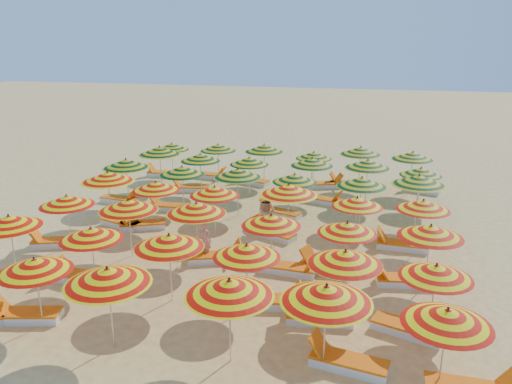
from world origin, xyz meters
TOP-DOWN VIEW (x-y plane):
  - ground at (0.00, 0.00)m, footprint 120.00×120.00m
  - umbrella_1 at (-3.66, -7.04)m, footprint 2.23×2.23m
  - umbrella_2 at (-1.43, -7.43)m, footprint 2.04×2.04m
  - umbrella_3 at (1.39, -7.25)m, footprint 2.27×2.27m
  - umbrella_4 at (3.45, -7.03)m, footprint 2.41×2.41m
  - umbrella_5 at (5.86, -7.06)m, footprint 2.19×2.19m
  - umbrella_6 at (-6.21, -4.84)m, footprint 2.36×2.36m
  - umbrella_7 at (-3.48, -4.85)m, footprint 2.36×2.36m
  - umbrella_8 at (-1.00, -5.03)m, footprint 2.39×2.39m
  - umbrella_9 at (1.13, -4.90)m, footprint 2.24×2.24m
  - umbrella_10 at (3.67, -4.88)m, footprint 2.20×2.20m
  - umbrella_11 at (5.83, -4.88)m, footprint 1.94×1.94m
  - umbrella_12 at (-5.91, -2.43)m, footprint 2.29×2.29m
  - umbrella_13 at (-3.51, -2.57)m, footprint 2.46×2.46m
  - umbrella_14 at (-1.24, -2.34)m, footprint 2.30×2.30m
  - umbrella_15 at (1.27, -2.59)m, footprint 2.34×2.34m
  - umbrella_16 at (3.54, -2.47)m, footprint 2.24×2.24m
  - umbrella_17 at (5.88, -2.42)m, footprint 2.04×2.04m
  - umbrella_18 at (-5.78, 0.05)m, footprint 2.66×2.66m
  - umbrella_19 at (-3.78, 0.05)m, footprint 2.17×2.17m
  - umbrella_20 at (-1.41, -0.07)m, footprint 2.00×2.00m
  - umbrella_21 at (1.29, 0.10)m, footprint 2.65×2.65m
  - umbrella_22 at (3.68, 0.13)m, footprint 2.09×2.09m
  - umbrella_23 at (5.84, 0.21)m, footprint 2.21×2.21m
  - umbrella_24 at (-6.23, 2.31)m, footprint 2.17×2.17m
  - umbrella_25 at (-3.61, 2.22)m, footprint 2.11×2.11m
  - umbrella_26 at (-1.20, 2.19)m, footprint 2.47×2.47m
  - umbrella_27 at (1.08, 2.52)m, footprint 2.30×2.30m
  - umbrella_28 at (3.72, 2.16)m, footprint 2.03×2.03m
  - umbrella_29 at (5.81, 2.57)m, footprint 2.05×2.05m
  - umbrella_30 at (-5.89, 4.97)m, footprint 2.19×2.19m
  - umbrella_31 at (-3.79, 4.83)m, footprint 1.92×1.92m
  - umbrella_32 at (-1.44, 4.88)m, footprint 2.35×2.35m
  - umbrella_33 at (1.43, 4.92)m, footprint 2.17×2.17m
  - umbrella_34 at (3.84, 4.90)m, footprint 2.26×2.26m
  - umbrella_35 at (6.04, 4.96)m, footprint 2.12×2.12m
  - umbrella_36 at (-6.21, 7.11)m, footprint 1.89×1.89m
  - umbrella_37 at (-3.73, 7.24)m, footprint 2.10×2.10m
  - umbrella_38 at (-1.27, 7.11)m, footprint 2.48×2.48m
  - umbrella_39 at (1.22, 6.97)m, footprint 2.31×2.31m
  - umbrella_40 at (3.40, 7.44)m, footprint 2.59×2.59m
  - umbrella_41 at (5.79, 7.26)m, footprint 2.55×2.55m
  - lounger_1 at (-4.25, -6.93)m, footprint 1.82×1.00m
  - lounger_2 at (3.95, -6.86)m, footprint 1.80×0.85m
  - lounger_4 at (-4.08, -4.62)m, footprint 1.75×0.63m
  - lounger_5 at (1.72, -4.67)m, footprint 1.81×0.92m
  - lounger_6 at (3.08, -5.13)m, footprint 1.79×0.81m
  - lounger_7 at (5.33, -5.14)m, footprint 1.83×1.08m
  - lounger_8 at (-6.51, -2.48)m, footprint 1.83×1.13m
  - lounger_9 at (-0.64, -2.28)m, footprint 1.82×1.18m
  - lounger_10 at (1.86, -2.54)m, footprint 1.76×0.65m
  - lounger_11 at (2.95, -2.25)m, footprint 1.82×1.20m
  - lounger_12 at (5.28, -2.47)m, footprint 1.80×0.86m
  - lounger_13 at (-5.18, -0.19)m, footprint 1.83×1.07m
  - lounger_14 at (-4.37, -0.18)m, footprint 1.82×1.24m
  - lounger_15 at (0.69, 0.22)m, footprint 1.82×1.22m
  - lounger_16 at (5.25, 0.26)m, footprint 1.75×0.64m
  - lounger_17 at (-6.74, 2.48)m, footprint 1.78×0.75m
  - lounger_18 at (-4.21, 2.11)m, footprint 1.77×0.71m
  - lounger_19 at (0.48, 2.52)m, footprint 1.83×1.07m
  - lounger_20 at (-4.38, 4.95)m, footprint 1.81×0.92m
  - lounger_21 at (2.02, 4.66)m, footprint 1.83×1.04m
  - lounger_22 at (-6.81, 7.13)m, footprint 1.77×0.70m
  - lounger_23 at (-4.23, 7.40)m, footprint 1.77×0.72m
  - lounger_24 at (-1.87, 6.90)m, footprint 1.83×1.09m
  - lounger_25 at (1.82, 7.15)m, footprint 1.83×1.14m
  - lounger_26 at (2.81, 7.57)m, footprint 1.76×0.68m
  - lounger_27 at (6.30, 7.52)m, footprint 1.83×1.07m
  - beachgoer_b at (0.33, 0.82)m, footprint 0.95×0.89m
  - beachgoer_a at (-1.06, -2.15)m, footprint 0.52×0.40m

SIDE VIEW (x-z plane):
  - ground at x=0.00m, z-range 0.00..0.00m
  - lounger_1 at x=-4.25m, z-range -0.19..0.50m
  - lounger_2 at x=3.95m, z-range -0.19..0.50m
  - lounger_4 at x=-4.08m, z-range -0.19..0.50m
  - lounger_5 at x=1.72m, z-range -0.19..0.50m
  - lounger_6 at x=3.08m, z-range -0.19..0.50m
  - lounger_7 at x=5.33m, z-range -0.19..0.50m
  - lounger_8 at x=-6.51m, z-range -0.19..0.50m
  - lounger_9 at x=-0.64m, z-range -0.19..0.50m
  - lounger_10 at x=1.86m, z-range -0.19..0.50m
  - lounger_11 at x=2.95m, z-range -0.19..0.50m
  - lounger_12 at x=5.28m, z-range -0.19..0.50m
  - lounger_13 at x=-5.18m, z-range -0.19..0.50m
  - lounger_14 at x=-4.37m, z-range -0.19..0.50m
  - lounger_15 at x=0.69m, z-range -0.19..0.50m
  - lounger_16 at x=5.25m, z-range -0.19..0.50m
  - lounger_17 at x=-6.74m, z-range -0.19..0.50m
  - lounger_18 at x=-4.21m, z-range -0.19..0.50m
  - lounger_19 at x=0.48m, z-range -0.19..0.50m
  - lounger_20 at x=-4.38m, z-range -0.19..0.50m
  - lounger_21 at x=2.02m, z-range -0.19..0.50m
  - lounger_22 at x=-6.81m, z-range -0.19..0.50m
  - lounger_23 at x=-4.23m, z-range -0.19..0.50m
  - lounger_24 at x=-1.87m, z-range -0.19..0.50m
  - lounger_25 at x=1.82m, z-range -0.19..0.50m
  - lounger_26 at x=2.81m, z-range -0.19..0.50m
  - lounger_27 at x=6.30m, z-range -0.19..0.50m
  - beachgoer_a at x=-1.06m, z-range 0.00..1.26m
  - beachgoer_b at x=0.33m, z-range 0.00..1.55m
  - umbrella_22 at x=3.68m, z-range 0.70..2.56m
  - umbrella_39 at x=1.22m, z-range 0.71..2.56m
  - umbrella_35 at x=6.04m, z-range 0.71..2.56m
  - umbrella_16 at x=3.54m, z-range 0.71..2.57m
  - umbrella_11 at x=5.83m, z-range 0.71..2.58m
  - umbrella_36 at x=-6.21m, z-range 0.71..2.58m
  - umbrella_27 at x=1.08m, z-range 0.72..2.61m
  - umbrella_23 at x=5.84m, z-range 0.72..2.62m
  - umbrella_9 at x=1.13m, z-range 0.72..2.62m
  - umbrella_32 at x=-1.44m, z-range 0.72..2.62m
  - umbrella_7 at x=-3.48m, z-range 0.72..2.63m
  - umbrella_1 at x=-3.66m, z-range 0.72..2.63m
  - umbrella_19 at x=-3.78m, z-range 0.72..2.63m
  - umbrella_5 at x=5.86m, z-range 0.73..2.64m
  - umbrella_20 at x=-1.41m, z-range 0.73..2.66m
  - umbrella_37 at x=-3.73m, z-range 0.73..2.66m
  - umbrella_15 at x=1.27m, z-range 0.74..2.67m
  - umbrella_12 at x=-5.91m, z-range 0.74..2.69m
  - umbrella_31 at x=-3.79m, z-range 0.74..2.69m
  - umbrella_17 at x=5.88m, z-range 0.75..2.72m
  - umbrella_25 at x=-3.61m, z-range 0.76..2.75m
  - umbrella_10 at x=3.67m, z-range 0.76..2.76m
  - umbrella_8 at x=-1.00m, z-range 0.77..2.79m
  - umbrella_33 at x=1.43m, z-range 0.77..2.80m
  - umbrella_28 at x=3.72m, z-range 0.77..2.80m
  - umbrella_6 at x=-6.21m, z-range 0.77..2.81m
  - umbrella_13 at x=-3.51m, z-range 0.77..2.81m
  - umbrella_41 at x=5.79m, z-range 0.78..2.83m
  - umbrella_14 at x=-1.24m, z-range 0.78..2.83m
  - umbrella_26 at x=-1.20m, z-range 0.78..2.84m
  - umbrella_38 at x=-1.27m, z-range 0.78..2.84m
  - umbrella_3 at x=1.39m, z-range 0.79..2.88m
  - umbrella_34 at x=3.84m, z-range 0.80..2.90m
  - umbrella_4 at x=3.45m, z-range 0.80..2.90m
  - umbrella_2 at x=-1.43m, z-range 0.80..2.91m
  - umbrella_40 at x=3.40m, z-range 0.81..2.93m
  - umbrella_24 at x=-6.23m, z-range 0.81..2.93m
  - umbrella_30 at x=-5.89m, z-range 0.82..2.97m
  - umbrella_29 at x=5.81m, z-range 0.82..2.98m
  - umbrella_21 at x=1.29m, z-range 0.82..2.98m
  - umbrella_18 at x=-5.78m, z-range 0.82..2.99m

